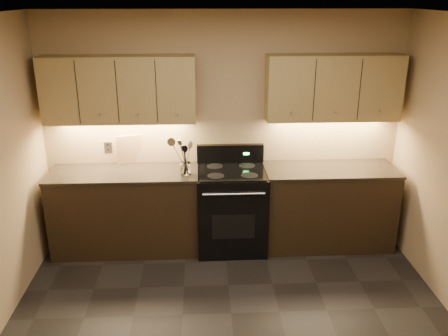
# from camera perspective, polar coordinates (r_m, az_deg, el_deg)

# --- Properties ---
(ceiling) EXTENTS (4.00, 4.00, 0.00)m
(ceiling) POSITION_cam_1_polar(r_m,az_deg,el_deg) (3.16, 1.65, 17.53)
(ceiling) COLOR silver
(ceiling) RESTS_ON wall_back
(wall_back) EXTENTS (4.00, 0.04, 2.60)m
(wall_back) POSITION_cam_1_polar(r_m,az_deg,el_deg) (5.36, -0.12, 4.58)
(wall_back) COLOR tan
(wall_back) RESTS_ON ground
(counter_left) EXTENTS (1.62, 0.62, 0.93)m
(counter_left) POSITION_cam_1_polar(r_m,az_deg,el_deg) (5.43, -11.68, -5.04)
(counter_left) COLOR black
(counter_left) RESTS_ON ground
(counter_right) EXTENTS (1.46, 0.62, 0.93)m
(counter_right) POSITION_cam_1_polar(r_m,az_deg,el_deg) (5.55, 12.35, -4.54)
(counter_right) COLOR black
(counter_right) RESTS_ON ground
(stove) EXTENTS (0.76, 0.68, 1.14)m
(stove) POSITION_cam_1_polar(r_m,az_deg,el_deg) (5.35, 0.91, -4.84)
(stove) COLOR black
(stove) RESTS_ON ground
(upper_cab_left) EXTENTS (1.60, 0.30, 0.70)m
(upper_cab_left) POSITION_cam_1_polar(r_m,az_deg,el_deg) (5.16, -12.49, 9.21)
(upper_cab_left) COLOR #A38A51
(upper_cab_left) RESTS_ON wall_back
(upper_cab_right) EXTENTS (1.44, 0.30, 0.70)m
(upper_cab_right) POSITION_cam_1_polar(r_m,az_deg,el_deg) (5.28, 13.03, 9.41)
(upper_cab_right) COLOR #A38A51
(upper_cab_right) RESTS_ON wall_back
(outlet_plate) EXTENTS (0.08, 0.01, 0.12)m
(outlet_plate) POSITION_cam_1_polar(r_m,az_deg,el_deg) (5.50, -13.78, 2.45)
(outlet_plate) COLOR #B2B5BA
(outlet_plate) RESTS_ON wall_back
(utensil_crock) EXTENTS (0.13, 0.13, 0.14)m
(utensil_crock) POSITION_cam_1_polar(r_m,az_deg,el_deg) (5.07, -4.65, -0.08)
(utensil_crock) COLOR white
(utensil_crock) RESTS_ON counter_left
(cutting_board) EXTENTS (0.27, 0.13, 0.34)m
(cutting_board) POSITION_cam_1_polar(r_m,az_deg,el_deg) (5.44, -11.39, 2.21)
(cutting_board) COLOR tan
(cutting_board) RESTS_ON counter_left
(wooden_spoon) EXTENTS (0.14, 0.11, 0.34)m
(wooden_spoon) POSITION_cam_1_polar(r_m,az_deg,el_deg) (5.03, -4.89, 1.23)
(wooden_spoon) COLOR tan
(wooden_spoon) RESTS_ON utensil_crock
(black_spoon) EXTENTS (0.07, 0.17, 0.35)m
(black_spoon) POSITION_cam_1_polar(r_m,az_deg,el_deg) (5.03, -4.74, 1.31)
(black_spoon) COLOR black
(black_spoon) RESTS_ON utensil_crock
(black_turner) EXTENTS (0.14, 0.10, 0.33)m
(black_turner) POSITION_cam_1_polar(r_m,az_deg,el_deg) (5.00, -4.47, 1.05)
(black_turner) COLOR black
(black_turner) RESTS_ON utensil_crock
(steel_spatula) EXTENTS (0.19, 0.12, 0.40)m
(steel_spatula) POSITION_cam_1_polar(r_m,az_deg,el_deg) (5.03, -4.43, 1.53)
(steel_spatula) COLOR silver
(steel_spatula) RESTS_ON utensil_crock
(steel_skimmer) EXTENTS (0.27, 0.16, 0.40)m
(steel_skimmer) POSITION_cam_1_polar(r_m,az_deg,el_deg) (5.01, -4.40, 1.53)
(steel_skimmer) COLOR silver
(steel_skimmer) RESTS_ON utensil_crock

